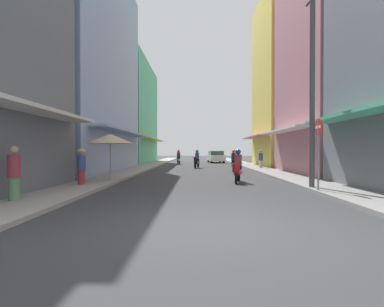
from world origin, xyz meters
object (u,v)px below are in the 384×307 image
object	(u,v)px
pedestrian_crossing	(81,165)
street_sign_no_entry	(318,145)
parked_car	(216,157)
utility_pole	(312,84)
motorbike_white	(179,158)
pedestrian_midway	(261,160)
pedestrian_far	(14,175)
vendor_umbrella	(110,139)
motorbike_orange	(234,162)
motorbike_red	(238,168)
motorbike_black	(197,160)

from	to	relation	value
pedestrian_crossing	street_sign_no_entry	xyz separation A→B (m)	(9.07, -1.54, 0.79)
parked_car	utility_pole	size ratio (longest dim) A/B	0.54
motorbike_white	pedestrian_midway	bearing A→B (deg)	-47.83
pedestrian_far	vendor_umbrella	world-z (taller)	vendor_umbrella
motorbike_orange	motorbike_white	distance (m)	11.63
motorbike_red	vendor_umbrella	bearing A→B (deg)	179.46
pedestrian_crossing	utility_pole	world-z (taller)	utility_pole
pedestrian_far	street_sign_no_entry	distance (m)	9.73
parked_car	pedestrian_crossing	bearing A→B (deg)	-106.64
motorbike_red	pedestrian_crossing	size ratio (longest dim) A/B	1.08
pedestrian_crossing	pedestrian_far	bearing A→B (deg)	-95.14
pedestrian_crossing	street_sign_no_entry	size ratio (longest dim) A/B	0.62
motorbike_orange	street_sign_no_entry	xyz separation A→B (m)	(1.63, -10.40, 1.01)
pedestrian_midway	vendor_umbrella	size ratio (longest dim) A/B	0.67
motorbike_white	motorbike_orange	bearing A→B (deg)	-66.64
motorbike_white	vendor_umbrella	world-z (taller)	vendor_umbrella
motorbike_black	parked_car	bearing A→B (deg)	77.88
parked_car	street_sign_no_entry	bearing A→B (deg)	-85.74
pedestrian_far	utility_pole	bearing A→B (deg)	18.08
pedestrian_crossing	motorbike_red	bearing A→B (deg)	14.94
motorbike_orange	utility_pole	xyz separation A→B (m)	(1.73, -9.59, 3.34)
motorbike_black	pedestrian_far	world-z (taller)	pedestrian_far
parked_car	utility_pole	bearing A→B (deg)	-85.37
motorbike_white	pedestrian_midway	distance (m)	10.67
street_sign_no_entry	motorbike_white	bearing A→B (deg)	106.50
motorbike_red	parked_car	size ratio (longest dim) A/B	0.42
motorbike_red	pedestrian_far	world-z (taller)	pedestrian_far
motorbike_orange	parked_car	world-z (taller)	motorbike_orange
motorbike_white	parked_car	size ratio (longest dim) A/B	0.43
motorbike_white	utility_pole	size ratio (longest dim) A/B	0.23
motorbike_orange	parked_car	xyz separation A→B (m)	(-0.27, 15.12, 0.04)
pedestrian_crossing	utility_pole	bearing A→B (deg)	-4.56
utility_pole	street_sign_no_entry	distance (m)	2.46
motorbike_red	utility_pole	bearing A→B (deg)	-45.62
pedestrian_far	parked_car	bearing A→B (deg)	74.89
motorbike_white	parked_car	bearing A→B (deg)	45.64
motorbike_white	pedestrian_far	size ratio (longest dim) A/B	1.10
pedestrian_far	utility_pole	distance (m)	10.51
utility_pole	street_sign_no_entry	xyz separation A→B (m)	(-0.10, -0.81, -2.32)
motorbike_black	motorbike_red	world-z (taller)	same
vendor_umbrella	parked_car	bearing A→B (deg)	73.59
pedestrian_far	street_sign_no_entry	xyz separation A→B (m)	(9.41, 2.29, 0.89)
pedestrian_far	street_sign_no_entry	size ratio (longest dim) A/B	0.62
pedestrian_midway	motorbike_white	bearing A→B (deg)	132.17
pedestrian_crossing	motorbike_black	bearing A→B (deg)	69.61
motorbike_black	pedestrian_midway	bearing A→B (deg)	-13.28
pedestrian_crossing	vendor_umbrella	distance (m)	2.27
motorbike_orange	pedestrian_far	distance (m)	14.89
pedestrian_crossing	vendor_umbrella	world-z (taller)	vendor_umbrella
utility_pole	pedestrian_crossing	bearing A→B (deg)	175.44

